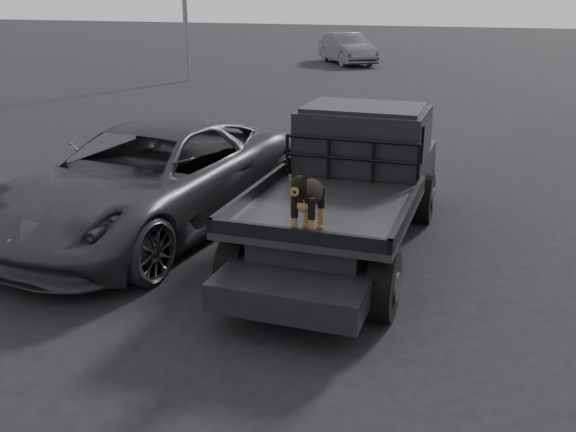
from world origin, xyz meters
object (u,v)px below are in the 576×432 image
(dog, at_px, (308,200))
(distant_car_a, at_px, (347,48))
(flatbed_ute, at_px, (345,218))
(parked_suv, at_px, (150,179))

(dog, relative_size, distant_car_a, 0.17)
(flatbed_ute, height_order, distant_car_a, distant_car_a)
(dog, distance_m, parked_suv, 3.43)
(flatbed_ute, height_order, parked_suv, parked_suv)
(parked_suv, bearing_deg, flatbed_ute, 8.36)
(parked_suv, bearing_deg, distant_car_a, 103.37)
(distant_car_a, bearing_deg, dog, -111.96)
(flatbed_ute, bearing_deg, dog, -88.83)
(flatbed_ute, xyz_separation_m, parked_suv, (-2.86, -0.08, 0.29))
(flatbed_ute, distance_m, distant_car_a, 23.40)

